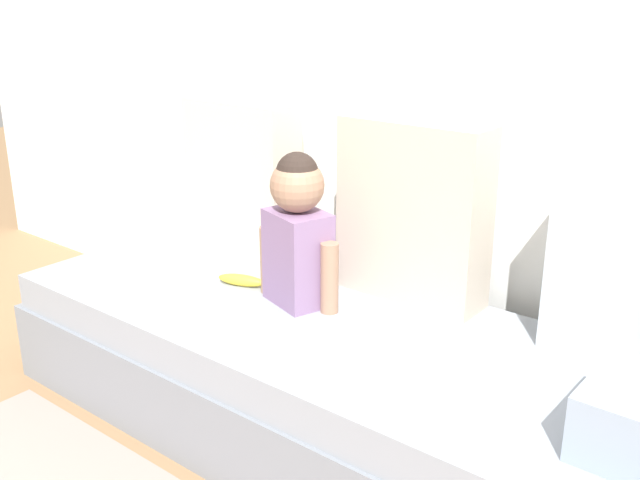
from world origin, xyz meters
The scene contains 7 objects.
ground_plane centered at (0.00, 0.00, 0.00)m, with size 12.00×12.00×0.00m, color #93704C.
back_wall centered at (0.00, 0.54, 1.11)m, with size 5.62×0.10×2.22m, color white.
couch centered at (0.00, 0.00, 0.20)m, with size 2.42×0.82×0.40m.
throw_pillow_left centered at (-0.75, 0.31, 0.69)m, with size 0.46×0.16×0.57m, color beige.
throw_pillow_center centered at (0.00, 0.31, 0.69)m, with size 0.49×0.16×0.58m, color #C1B29E.
toddler centered at (-0.25, 0.05, 0.65)m, with size 0.31×0.20×0.49m.
banana centered at (-0.49, 0.03, 0.42)m, with size 0.17×0.04×0.04m, color yellow.
Camera 1 is at (1.16, -1.60, 1.37)m, focal length 41.20 mm.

